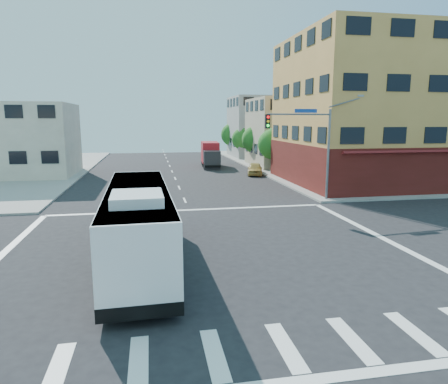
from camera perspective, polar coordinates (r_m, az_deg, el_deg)
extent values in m
plane|color=black|center=(18.88, -2.21, -8.92)|extent=(120.00, 120.00, 0.00)
cube|color=#98958D|center=(64.94, 24.97, 3.90)|extent=(50.00, 50.00, 0.15)
cube|color=#DA9D4E|center=(42.60, 21.87, 10.62)|extent=(18.00, 15.00, 14.00)
cube|color=#5C1815|center=(42.80, 21.42, 3.93)|extent=(18.09, 15.08, 4.00)
cube|color=maroon|center=(36.85, 27.38, 5.08)|extent=(16.00, 1.60, 0.51)
cube|color=tan|center=(55.24, 10.37, 8.34)|extent=(12.00, 10.00, 9.00)
cube|color=#9A9A95|center=(68.50, 6.20, 9.21)|extent=(12.00, 10.00, 10.00)
cube|color=beige|center=(49.85, -27.51, 6.59)|extent=(12.00, 10.00, 8.00)
cylinder|color=slate|center=(31.53, 14.65, 5.02)|extent=(0.18, 0.18, 7.00)
cylinder|color=slate|center=(30.21, 10.74, 10.85)|extent=(5.01, 0.62, 0.12)
cube|color=black|center=(29.16, 6.23, 10.01)|extent=(0.32, 0.30, 1.00)
sphere|color=#FF0C0C|center=(29.00, 6.34, 10.60)|extent=(0.20, 0.20, 0.20)
sphere|color=yellow|center=(29.00, 6.33, 10.01)|extent=(0.20, 0.20, 0.20)
sphere|color=#19FF33|center=(29.00, 6.32, 9.41)|extent=(0.20, 0.20, 0.20)
cube|color=#153D93|center=(30.44, 11.62, 11.28)|extent=(1.80, 0.22, 0.28)
cube|color=gray|center=(32.82, 18.89, 12.87)|extent=(0.50, 0.22, 0.14)
cylinder|color=#3B2215|center=(48.13, 6.95, 3.95)|extent=(0.28, 0.28, 1.92)
sphere|color=#1B611C|center=(47.93, 7.01, 6.80)|extent=(3.60, 3.60, 3.60)
sphere|color=#1B611C|center=(47.72, 7.61, 7.86)|extent=(2.52, 2.52, 2.52)
cylinder|color=#3B2215|center=(55.77, 4.50, 4.89)|extent=(0.28, 0.28, 1.99)
sphere|color=#1B611C|center=(55.59, 4.54, 7.47)|extent=(3.80, 3.80, 3.80)
sphere|color=#1B611C|center=(55.37, 5.03, 8.43)|extent=(2.66, 2.66, 2.66)
cylinder|color=#3B2215|center=(63.51, 2.64, 5.51)|extent=(0.28, 0.28, 1.89)
sphere|color=#1B611C|center=(63.36, 2.65, 7.59)|extent=(3.40, 3.40, 3.40)
sphere|color=#1B611C|center=(63.13, 3.08, 8.35)|extent=(2.38, 2.38, 2.38)
cylinder|color=#3B2215|center=(71.30, 1.18, 6.10)|extent=(0.28, 0.28, 2.03)
sphere|color=#1B611C|center=(71.15, 1.19, 8.20)|extent=(4.00, 4.00, 4.00)
sphere|color=#1B611C|center=(70.91, 1.56, 9.00)|extent=(2.80, 2.80, 2.80)
cube|color=black|center=(18.28, -11.96, -7.94)|extent=(2.94, 12.29, 0.46)
cube|color=white|center=(17.94, -12.11, -4.16)|extent=(2.92, 12.27, 2.90)
cube|color=black|center=(17.89, -12.13, -3.60)|extent=(2.97, 11.90, 1.27)
cube|color=black|center=(23.83, -12.14, -0.41)|extent=(2.39, 0.13, 1.37)
cube|color=#E5590C|center=(23.69, -12.23, 2.02)|extent=(1.95, 0.10, 0.28)
cube|color=white|center=(17.65, -12.28, 0.21)|extent=(2.87, 12.02, 0.12)
cube|color=white|center=(14.60, -12.33, -0.89)|extent=(1.88, 2.29, 0.37)
cube|color=#0C6A2F|center=(17.70, -16.28, -7.02)|extent=(0.17, 5.59, 0.28)
cube|color=#0C6A2F|center=(17.68, -7.75, -6.71)|extent=(0.17, 5.59, 0.28)
cylinder|color=black|center=(22.08, -15.16, -4.99)|extent=(0.33, 1.07, 1.06)
cylinder|color=#99999E|center=(22.09, -15.53, -5.00)|extent=(0.06, 0.53, 0.53)
cylinder|color=black|center=(22.06, -8.83, -4.76)|extent=(0.33, 1.07, 1.06)
cylinder|color=#99999E|center=(22.07, -8.46, -4.74)|extent=(0.06, 0.53, 0.53)
cylinder|color=black|center=(14.69, -16.76, -12.91)|extent=(0.33, 1.07, 1.06)
cylinder|color=#99999E|center=(14.71, -17.33, -12.92)|extent=(0.06, 0.53, 0.53)
cylinder|color=black|center=(14.67, -7.03, -12.57)|extent=(0.33, 1.07, 1.06)
cylinder|color=#99999E|center=(14.68, -6.46, -12.54)|extent=(0.06, 0.53, 0.53)
cube|color=#26262A|center=(50.74, -1.73, 4.58)|extent=(2.23, 2.15, 2.36)
cube|color=black|center=(49.85, -1.66, 4.90)|extent=(1.90, 0.22, 0.91)
cube|color=#AC1821|center=(54.10, -2.02, 5.71)|extent=(2.55, 5.23, 2.72)
cube|color=black|center=(53.15, -1.92, 4.11)|extent=(2.54, 7.38, 0.27)
cylinder|color=black|center=(50.94, -2.81, 3.78)|extent=(0.32, 0.92, 0.91)
cylinder|color=black|center=(51.08, -0.68, 3.81)|extent=(0.32, 0.92, 0.91)
cylinder|color=black|center=(53.54, -2.98, 4.09)|extent=(0.32, 0.92, 0.91)
cylinder|color=black|center=(53.68, -0.94, 4.12)|extent=(0.32, 0.92, 0.91)
cylinder|color=black|center=(55.79, -3.11, 4.34)|extent=(0.32, 0.92, 0.91)
cylinder|color=black|center=(55.92, -1.15, 4.37)|extent=(0.32, 0.92, 0.91)
imported|color=tan|center=(45.71, 4.45, 3.32)|extent=(2.63, 4.35, 1.38)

